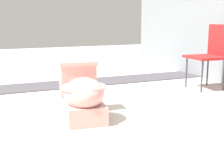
# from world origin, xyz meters

# --- Properties ---
(ground_plane) EXTENTS (14.00, 14.00, 0.00)m
(ground_plane) POSITION_xyz_m (0.00, 0.00, 0.00)
(ground_plane) COLOR #B7B2A8
(gravel_strip) EXTENTS (0.56, 8.00, 0.01)m
(gravel_strip) POSITION_xyz_m (-1.27, 0.50, 0.01)
(gravel_strip) COLOR #423F44
(gravel_strip) RESTS_ON ground
(toilet) EXTENTS (0.67, 0.45, 0.52)m
(toilet) POSITION_xyz_m (0.25, 0.23, 0.22)
(toilet) COLOR #E09E93
(toilet) RESTS_ON ground
(folding_chair_left) EXTENTS (0.46, 0.46, 0.83)m
(folding_chair_left) POSITION_xyz_m (-0.30, 2.19, 0.51)
(folding_chair_left) COLOR red
(folding_chair_left) RESTS_ON ground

